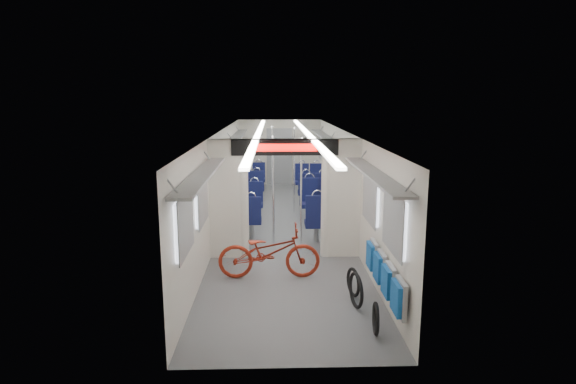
% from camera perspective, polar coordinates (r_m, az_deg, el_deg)
% --- Properties ---
extents(carriage, '(12.00, 12.02, 2.31)m').
position_cam_1_polar(carriage, '(10.89, -0.60, 2.89)').
color(carriage, '#515456').
rests_on(carriage, ground).
extents(bicycle, '(1.75, 0.63, 0.92)m').
position_cam_1_polar(bicycle, '(8.32, -2.25, -7.11)').
color(bicycle, maroon).
rests_on(bicycle, ground).
extents(flip_bench, '(0.12, 2.07, 0.47)m').
position_cam_1_polar(flip_bench, '(7.10, 11.30, -9.55)').
color(flip_bench, gray).
rests_on(flip_bench, carriage).
extents(bike_hoop_a, '(0.09, 0.44, 0.44)m').
position_cam_1_polar(bike_hoop_a, '(6.62, 10.35, -14.73)').
color(bike_hoop_a, black).
rests_on(bike_hoop_a, ground).
extents(bike_hoop_b, '(0.14, 0.54, 0.54)m').
position_cam_1_polar(bike_hoop_b, '(7.31, 8.06, -11.63)').
color(bike_hoop_b, black).
rests_on(bike_hoop_b, ground).
extents(bike_hoop_c, '(0.16, 0.46, 0.46)m').
position_cam_1_polar(bike_hoop_c, '(7.71, 7.74, -10.71)').
color(bike_hoop_c, black).
rests_on(bike_hoop_c, ground).
extents(seat_bay_near_left, '(0.89, 2.00, 1.08)m').
position_cam_1_polar(seat_bay_near_left, '(11.38, -5.33, -1.75)').
color(seat_bay_near_left, '#0D123C').
rests_on(seat_bay_near_left, ground).
extents(seat_bay_near_right, '(0.96, 2.33, 1.18)m').
position_cam_1_polar(seat_bay_near_right, '(11.24, 4.17, -1.67)').
color(seat_bay_near_right, '#0D123C').
rests_on(seat_bay_near_right, ground).
extents(seat_bay_far_left, '(0.88, 1.95, 1.06)m').
position_cam_1_polar(seat_bay_far_left, '(15.06, -4.47, 1.42)').
color(seat_bay_far_left, '#0D123C').
rests_on(seat_bay_far_left, ground).
extents(seat_bay_far_right, '(0.91, 2.08, 1.10)m').
position_cam_1_polar(seat_bay_far_right, '(14.50, 2.82, 1.12)').
color(seat_bay_far_right, '#0D123C').
rests_on(seat_bay_far_right, ground).
extents(stanchion_near_left, '(0.04, 0.04, 2.30)m').
position_cam_1_polar(stanchion_near_left, '(9.92, -1.74, 0.02)').
color(stanchion_near_left, silver).
rests_on(stanchion_near_left, ground).
extents(stanchion_near_right, '(0.04, 0.04, 2.30)m').
position_cam_1_polar(stanchion_near_right, '(9.61, 1.56, -0.34)').
color(stanchion_near_right, silver).
rests_on(stanchion_near_right, ground).
extents(stanchion_far_left, '(0.04, 0.04, 2.30)m').
position_cam_1_polar(stanchion_far_left, '(13.24, -1.87, 2.83)').
color(stanchion_far_left, silver).
rests_on(stanchion_far_left, ground).
extents(stanchion_far_right, '(0.04, 0.04, 2.30)m').
position_cam_1_polar(stanchion_far_right, '(12.84, 0.72, 2.57)').
color(stanchion_far_right, silver).
rests_on(stanchion_far_right, ground).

